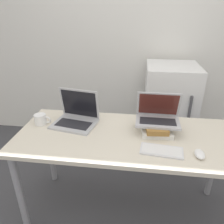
{
  "coord_description": "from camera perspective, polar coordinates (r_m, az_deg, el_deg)",
  "views": [
    {
      "loc": [
        0.06,
        -1.01,
        1.6
      ],
      "look_at": [
        -0.12,
        0.35,
        0.94
      ],
      "focal_mm": 35.0,
      "sensor_mm": 36.0,
      "label": 1
    }
  ],
  "objects": [
    {
      "name": "mouse",
      "position": [
        1.48,
        21.92,
        -10.15
      ],
      "size": [
        0.06,
        0.1,
        0.03
      ],
      "color": "white",
      "rests_on": "desk"
    },
    {
      "name": "desk",
      "position": [
        1.64,
        4.16,
        -8.52
      ],
      "size": [
        1.63,
        0.7,
        0.76
      ],
      "color": "beige",
      "rests_on": "ground_plane"
    },
    {
      "name": "wireless_keyboard",
      "position": [
        1.46,
        12.81,
        -9.82
      ],
      "size": [
        0.28,
        0.16,
        0.01
      ],
      "color": "silver",
      "rests_on": "desk"
    },
    {
      "name": "mini_fridge",
      "position": [
        2.52,
        14.36,
        -0.2
      ],
      "size": [
        0.53,
        0.57,
        1.07
      ],
      "color": "white",
      "rests_on": "ground_plane"
    },
    {
      "name": "laptop_on_books",
      "position": [
        1.64,
        11.87,
        -0.94
      ],
      "size": [
        0.32,
        0.22,
        0.22
      ],
      "color": "#B2B2B7",
      "rests_on": "book_stack"
    },
    {
      "name": "mug",
      "position": [
        1.81,
        -18.12,
        -1.84
      ],
      "size": [
        0.13,
        0.09,
        0.08
      ],
      "color": "white",
      "rests_on": "desk"
    },
    {
      "name": "book_stack",
      "position": [
        1.66,
        11.39,
        -3.83
      ],
      "size": [
        0.24,
        0.29,
        0.07
      ],
      "color": "white",
      "rests_on": "desk"
    },
    {
      "name": "laptop_left",
      "position": [
        1.75,
        -9.37,
        -1.32
      ],
      "size": [
        0.37,
        0.31,
        0.27
      ],
      "color": "#B2B2B7",
      "rests_on": "desk"
    },
    {
      "name": "wall_back",
      "position": [
        2.68,
        6.6,
        20.09
      ],
      "size": [
        8.0,
        0.05,
        2.7
      ],
      "color": "silver",
      "rests_on": "ground_plane"
    }
  ]
}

